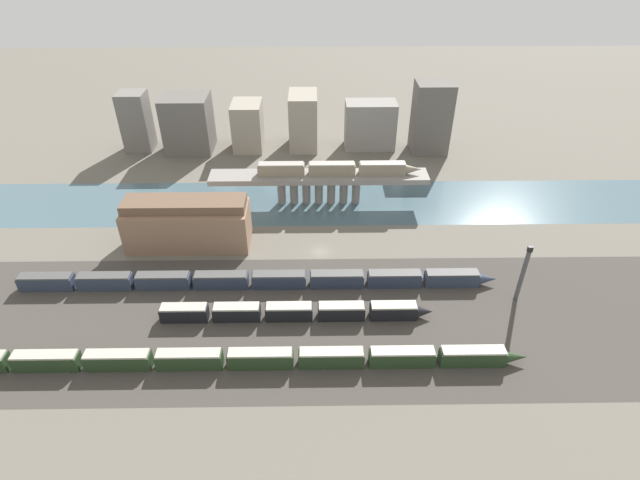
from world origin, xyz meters
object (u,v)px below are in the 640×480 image
object	(u,v)px
train_on_bridge	(338,169)
warehouse_building	(188,223)
train_yard_mid	(295,312)
train_yard_near	(232,359)
signal_tower	(523,274)
train_yard_far	(257,280)

from	to	relation	value
train_on_bridge	warehouse_building	size ratio (longest dim) A/B	1.50
train_yard_mid	train_yard_near	bearing A→B (deg)	-131.88
signal_tower	train_yard_far	bearing A→B (deg)	174.94
train_yard_far	warehouse_building	world-z (taller)	warehouse_building
train_yard_near	train_yard_far	distance (m)	23.10
train_yard_mid	train_yard_far	xyz separation A→B (m)	(-8.83, 10.36, 0.05)
train_yard_near	train_yard_mid	size ratio (longest dim) A/B	1.93
train_yard_near	warehouse_building	size ratio (longest dim) A/B	3.63
train_yard_near	train_yard_far	bearing A→B (deg)	83.86
train_on_bridge	train_yard_near	xyz separation A→B (m)	(-22.07, -59.72, -8.84)
train_on_bridge	warehouse_building	world-z (taller)	warehouse_building
train_yard_far	warehouse_building	size ratio (longest dim) A/B	3.56
train_on_bridge	train_yard_mid	xyz separation A→B (m)	(-10.76, -47.11, -8.92)
train_yard_mid	warehouse_building	world-z (taller)	warehouse_building
train_on_bridge	signal_tower	bearing A→B (deg)	-48.36
warehouse_building	train_yard_far	bearing A→B (deg)	-42.88
train_yard_near	train_yard_far	xyz separation A→B (m)	(2.47, 22.97, -0.03)
train_yard_near	warehouse_building	world-z (taller)	warehouse_building
signal_tower	train_on_bridge	bearing A→B (deg)	131.64
train_on_bridge	train_yard_near	distance (m)	64.28
train_yard_near	signal_tower	xyz separation A→B (m)	(59.21, 17.95, 5.04)
train_yard_mid	train_on_bridge	bearing A→B (deg)	77.13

